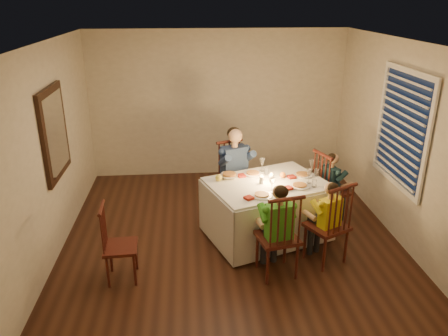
{
  "coord_description": "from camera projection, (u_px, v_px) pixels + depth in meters",
  "views": [
    {
      "loc": [
        -0.55,
        -5.11,
        3.1
      ],
      "look_at": [
        -0.09,
        0.15,
        1.01
      ],
      "focal_mm": 35.0,
      "sensor_mm": 36.0,
      "label": 1
    }
  ],
  "objects": [
    {
      "name": "chair_adult",
      "position": [
        235.0,
        210.0,
        6.78
      ],
      "size": [
        0.57,
        0.56,
        1.09
      ],
      "primitive_type": null,
      "rotation": [
        0.0,
        0.0,
        0.36
      ],
      "color": "#3C1410",
      "rests_on": "ground"
    },
    {
      "name": "ground",
      "position": [
        232.0,
        241.0,
        5.92
      ],
      "size": [
        5.0,
        5.0,
        0.0
      ],
      "primitive_type": "plane",
      "color": "black",
      "rests_on": "ground"
    },
    {
      "name": "ceiling",
      "position": [
        233.0,
        43.0,
        4.97
      ],
      "size": [
        5.0,
        5.0,
        0.0
      ],
      "primitive_type": "plane",
      "color": "white",
      "rests_on": "wall_back"
    },
    {
      "name": "child_yellow",
      "position": [
        324.0,
        260.0,
        5.5
      ],
      "size": [
        0.46,
        0.45,
        1.07
      ],
      "primitive_type": null,
      "rotation": [
        0.0,
        0.0,
        3.61
      ],
      "color": "gold",
      "rests_on": "ground"
    },
    {
      "name": "setting_adult",
      "position": [
        253.0,
        174.0,
        6.03
      ],
      "size": [
        0.33,
        0.33,
        0.02
      ],
      "primitive_type": "cylinder",
      "rotation": [
        0.0,
        0.0,
        0.35
      ],
      "color": "silver",
      "rests_on": "dining_table"
    },
    {
      "name": "wall_left",
      "position": [
        47.0,
        156.0,
        5.26
      ],
      "size": [
        0.02,
        5.0,
        2.6
      ],
      "primitive_type": "cube",
      "color": "beige",
      "rests_on": "ground"
    },
    {
      "name": "serving_bowl",
      "position": [
        229.0,
        176.0,
        5.9
      ],
      "size": [
        0.24,
        0.24,
        0.06
      ],
      "primitive_type": "imported",
      "rotation": [
        0.0,
        0.0,
        -0.07
      ],
      "color": "silver",
      "rests_on": "dining_table"
    },
    {
      "name": "wall_right",
      "position": [
        406.0,
        146.0,
        5.62
      ],
      "size": [
        0.02,
        5.0,
        2.6
      ],
      "primitive_type": "cube",
      "color": "beige",
      "rests_on": "ground"
    },
    {
      "name": "chair_near_right",
      "position": [
        324.0,
        260.0,
        5.5
      ],
      "size": [
        0.59,
        0.58,
        1.09
      ],
      "primitive_type": null,
      "rotation": [
        0.0,
        0.0,
        3.61
      ],
      "color": "#3C1410",
      "rests_on": "ground"
    },
    {
      "name": "candle_left",
      "position": [
        261.0,
        180.0,
        5.72
      ],
      "size": [
        0.06,
        0.06,
        0.1
      ],
      "primitive_type": "cylinder",
      "color": "silver",
      "rests_on": "dining_table"
    },
    {
      "name": "candle_right",
      "position": [
        271.0,
        178.0,
        5.78
      ],
      "size": [
        0.06,
        0.06,
        0.1
      ],
      "primitive_type": "cylinder",
      "color": "silver",
      "rests_on": "dining_table"
    },
    {
      "name": "setting_teal",
      "position": [
        303.0,
        175.0,
        5.99
      ],
      "size": [
        0.33,
        0.33,
        0.02
      ],
      "primitive_type": "cylinder",
      "rotation": [
        0.0,
        0.0,
        0.35
      ],
      "color": "silver",
      "rests_on": "dining_table"
    },
    {
      "name": "setting_green",
      "position": [
        262.0,
        196.0,
        5.37
      ],
      "size": [
        0.33,
        0.33,
        0.02
      ],
      "primitive_type": "cylinder",
      "rotation": [
        0.0,
        0.0,
        0.35
      ],
      "color": "silver",
      "rests_on": "dining_table"
    },
    {
      "name": "child_teal",
      "position": [
        328.0,
        220.0,
        6.47
      ],
      "size": [
        0.42,
        0.44,
        1.06
      ],
      "primitive_type": null,
      "rotation": [
        0.0,
        0.0,
        1.92
      ],
      "color": "#18333D",
      "rests_on": "ground"
    },
    {
      "name": "chair_end",
      "position": [
        328.0,
        220.0,
        6.47
      ],
      "size": [
        0.55,
        0.57,
        1.09
      ],
      "primitive_type": null,
      "rotation": [
        0.0,
        0.0,
        1.92
      ],
      "color": "#3C1410",
      "rests_on": "ground"
    },
    {
      "name": "adult",
      "position": [
        235.0,
        210.0,
        6.78
      ],
      "size": [
        0.63,
        0.6,
        1.32
      ],
      "primitive_type": null,
      "rotation": [
        0.0,
        0.0,
        0.36
      ],
      "color": "navy",
      "rests_on": "ground"
    },
    {
      "name": "wall_back",
      "position": [
        218.0,
        105.0,
        7.76
      ],
      "size": [
        4.5,
        0.02,
        2.6
      ],
      "primitive_type": "cube",
      "color": "beige",
      "rests_on": "ground"
    },
    {
      "name": "setting_yellow",
      "position": [
        300.0,
        186.0,
        5.64
      ],
      "size": [
        0.33,
        0.33,
        0.02
      ],
      "primitive_type": "cylinder",
      "rotation": [
        0.0,
        0.0,
        0.35
      ],
      "color": "silver",
      "rests_on": "dining_table"
    },
    {
      "name": "chair_extra",
      "position": [
        124.0,
        278.0,
        5.15
      ],
      "size": [
        0.39,
        0.41,
        0.95
      ],
      "primitive_type": null,
      "rotation": [
        0.0,
        0.0,
        1.62
      ],
      "color": "#3C1410",
      "rests_on": "ground"
    },
    {
      "name": "orange_fruit",
      "position": [
        283.0,
        175.0,
        5.91
      ],
      "size": [
        0.08,
        0.08,
        0.08
      ],
      "primitive_type": "sphere",
      "color": "orange",
      "rests_on": "dining_table"
    },
    {
      "name": "squash",
      "position": [
        219.0,
        178.0,
        5.81
      ],
      "size": [
        0.09,
        0.09,
        0.09
      ],
      "primitive_type": "sphere",
      "color": "gold",
      "rests_on": "dining_table"
    },
    {
      "name": "window_blinds",
      "position": [
        401.0,
        129.0,
        5.64
      ],
      "size": [
        0.07,
        1.34,
        1.54
      ],
      "color": "#0C1833",
      "rests_on": "wall_right"
    },
    {
      "name": "child_green",
      "position": [
        276.0,
        273.0,
        5.25
      ],
      "size": [
        0.47,
        0.44,
        1.16
      ],
      "primitive_type": null,
      "rotation": [
        0.0,
        0.0,
        3.34
      ],
      "color": "green",
      "rests_on": "ground"
    },
    {
      "name": "dining_table",
      "position": [
        267.0,
        198.0,
        5.86
      ],
      "size": [
        1.82,
        1.56,
        0.77
      ],
      "rotation": [
        0.0,
        0.0,
        0.35
      ],
      "color": "white",
      "rests_on": "ground"
    },
    {
      "name": "chair_near_left",
      "position": [
        276.0,
        273.0,
        5.25
      ],
      "size": [
        0.52,
        0.51,
        1.09
      ],
      "primitive_type": null,
      "rotation": [
        0.0,
        0.0,
        3.34
      ],
      "color": "#3C1410",
      "rests_on": "ground"
    },
    {
      "name": "wall_mirror",
      "position": [
        54.0,
        133.0,
        5.47
      ],
      "size": [
        0.06,
        0.95,
        1.15
      ],
      "color": "black",
      "rests_on": "wall_left"
    }
  ]
}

